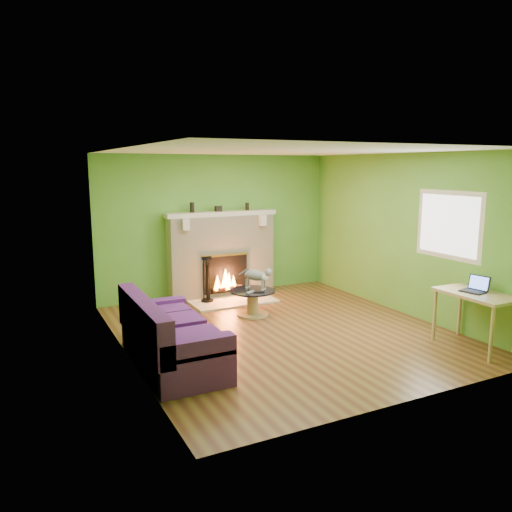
{
  "coord_description": "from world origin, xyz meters",
  "views": [
    {
      "loc": [
        -3.49,
        -6.09,
        2.39
      ],
      "look_at": [
        -0.24,
        0.4,
        1.08
      ],
      "focal_mm": 35.0,
      "sensor_mm": 36.0,
      "label": 1
    }
  ],
  "objects_px": {
    "sofa": "(168,338)",
    "desk": "(476,300)",
    "cat": "(256,278)",
    "coffee_table": "(253,301)"
  },
  "relations": [
    {
      "from": "desk",
      "to": "cat",
      "type": "bearing_deg",
      "value": 125.28
    },
    {
      "from": "coffee_table",
      "to": "desk",
      "type": "bearing_deg",
      "value": -53.09
    },
    {
      "from": "sofa",
      "to": "cat",
      "type": "relative_size",
      "value": 3.17
    },
    {
      "from": "cat",
      "to": "desk",
      "type": "bearing_deg",
      "value": -88.39
    },
    {
      "from": "sofa",
      "to": "desk",
      "type": "height_order",
      "value": "sofa"
    },
    {
      "from": "desk",
      "to": "cat",
      "type": "xyz_separation_m",
      "value": [
        -1.91,
        2.69,
        -0.06
      ]
    },
    {
      "from": "desk",
      "to": "cat",
      "type": "distance_m",
      "value": 3.3
    },
    {
      "from": "sofa",
      "to": "desk",
      "type": "xyz_separation_m",
      "value": [
        3.81,
        -1.27,
        0.33
      ]
    },
    {
      "from": "sofa",
      "to": "coffee_table",
      "type": "distance_m",
      "value": 2.29
    },
    {
      "from": "sofa",
      "to": "desk",
      "type": "relative_size",
      "value": 1.86
    }
  ]
}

